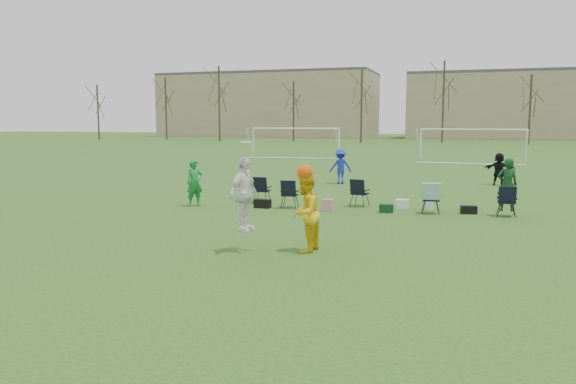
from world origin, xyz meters
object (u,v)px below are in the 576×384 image
at_px(fielder_green_near, 195,183).
at_px(fielder_black, 499,169).
at_px(goal_left, 296,134).
at_px(fielder_blue, 340,166).
at_px(center_contest, 281,205).
at_px(goal_mid, 472,136).

xyz_separation_m(fielder_green_near, fielder_black, (10.44, 10.24, -0.06)).
height_order(fielder_black, goal_left, goal_left).
xyz_separation_m(fielder_blue, center_contest, (1.86, -14.28, 0.25)).
height_order(fielder_blue, goal_left, goal_left).
bearing_deg(fielder_black, center_contest, 86.78).
xyz_separation_m(fielder_blue, goal_left, (-8.05, 18.62, 1.09)).
bearing_deg(center_contest, fielder_green_near, 132.18).
bearing_deg(fielder_black, goal_left, -32.89).
distance_m(fielder_green_near, goal_mid, 26.90).
distance_m(fielder_green_near, goal_left, 27.69).
xyz_separation_m(fielder_black, goal_mid, (-1.23, 15.00, 1.17)).
bearing_deg(goal_left, fielder_green_near, -85.03).
height_order(fielder_green_near, fielder_blue, fielder_blue).
relative_size(fielder_black, goal_left, 0.21).
bearing_deg(fielder_blue, goal_left, -94.98).
bearing_deg(center_contest, fielder_blue, 97.44).
bearing_deg(goal_left, fielder_black, -53.15).
relative_size(fielder_green_near, center_contest, 0.65).
height_order(center_contest, goal_mid, center_contest).
height_order(fielder_blue, center_contest, center_contest).
bearing_deg(fielder_green_near, fielder_black, -4.11).
height_order(fielder_blue, goal_mid, goal_mid).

